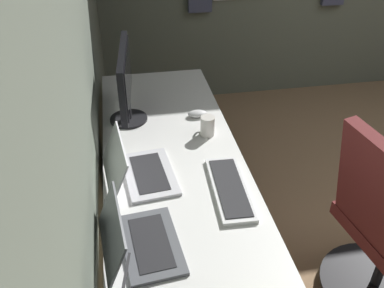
% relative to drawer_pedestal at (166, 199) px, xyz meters
% --- Properties ---
extents(wall_back, '(5.07, 0.10, 2.60)m').
position_rel_drawer_pedestal_xyz_m(wall_back, '(-0.41, 0.37, 0.95)').
color(wall_back, slate).
rests_on(wall_back, ground).
extents(desk, '(2.39, 0.65, 0.73)m').
position_rel_drawer_pedestal_xyz_m(desk, '(-0.37, -0.03, 0.32)').
color(desk, white).
rests_on(desk, ground).
extents(drawer_pedestal, '(0.40, 0.51, 0.69)m').
position_rel_drawer_pedestal_xyz_m(drawer_pedestal, '(0.00, 0.00, 0.00)').
color(drawer_pedestal, white).
rests_on(drawer_pedestal, ground).
extents(monitor_primary, '(0.55, 0.20, 0.40)m').
position_rel_drawer_pedestal_xyz_m(monitor_primary, '(0.24, 0.16, 0.61)').
color(monitor_primary, black).
rests_on(monitor_primary, desk).
extents(laptop_left, '(0.37, 0.32, 0.20)m').
position_rel_drawer_pedestal_xyz_m(laptop_left, '(-0.26, 0.15, 0.43)').
color(laptop_left, silver).
rests_on(laptop_left, desk).
extents(laptop_center, '(0.36, 0.30, 0.19)m').
position_rel_drawer_pedestal_xyz_m(laptop_center, '(-0.67, 0.18, 0.43)').
color(laptop_center, '#595B60').
rests_on(laptop_center, desk).
extents(keyboard_main, '(0.43, 0.16, 0.02)m').
position_rel_drawer_pedestal_xyz_m(keyboard_main, '(-0.42, -0.23, 0.39)').
color(keyboard_main, silver).
rests_on(keyboard_main, desk).
extents(mouse_main, '(0.06, 0.10, 0.03)m').
position_rel_drawer_pedestal_xyz_m(mouse_main, '(0.21, -0.21, 0.40)').
color(mouse_main, silver).
rests_on(mouse_main, desk).
extents(coffee_mug, '(0.11, 0.07, 0.10)m').
position_rel_drawer_pedestal_xyz_m(coffee_mug, '(0.03, -0.23, 0.43)').
color(coffee_mug, silver).
rests_on(coffee_mug, desk).
extents(office_chair, '(0.56, 0.58, 0.97)m').
position_rel_drawer_pedestal_xyz_m(office_chair, '(-0.52, -0.95, 0.11)').
color(office_chair, maroon).
rests_on(office_chair, ground).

